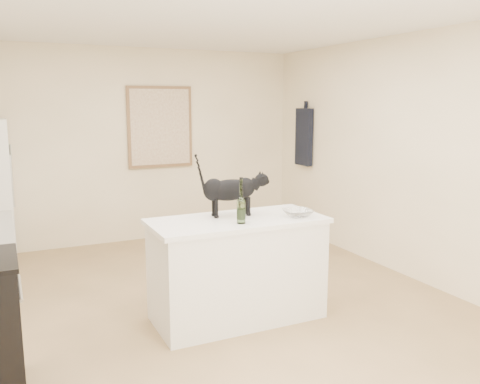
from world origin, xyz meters
name	(u,v)px	position (x,y,z in m)	size (l,w,h in m)	color
floor	(218,311)	(0.00, 0.00, 0.00)	(5.50, 5.50, 0.00)	tan
ceiling	(216,14)	(0.00, 0.00, 2.60)	(5.50, 5.50, 0.00)	white
wall_back	(139,146)	(0.00, 2.75, 1.30)	(4.50, 4.50, 0.00)	#FBE8C2
wall_right	(413,158)	(2.25, 0.00, 1.30)	(5.50, 5.50, 0.00)	#FBE8C2
island_base	(237,271)	(0.10, -0.20, 0.43)	(1.44, 0.67, 0.86)	white
island_top	(237,221)	(0.10, -0.20, 0.88)	(1.50, 0.70, 0.04)	white
artwork_frame	(160,127)	(0.30, 2.72, 1.55)	(0.90, 0.03, 1.10)	brown
artwork_canvas	(161,127)	(0.30, 2.70, 1.55)	(0.82, 0.00, 1.02)	beige
hanging_garment	(304,137)	(2.19, 2.05, 1.40)	(0.08, 0.34, 0.80)	black
black_cat	(230,193)	(0.09, -0.07, 1.11)	(0.59, 0.18, 0.41)	black
wine_bottle	(241,203)	(0.06, -0.37, 1.07)	(0.07, 0.07, 0.34)	#325221
glass_bowl	(298,213)	(0.61, -0.36, 0.93)	(0.25, 0.25, 0.06)	white
fridge_paper	(9,152)	(-1.60, 2.43, 1.32)	(0.00, 0.14, 0.17)	beige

